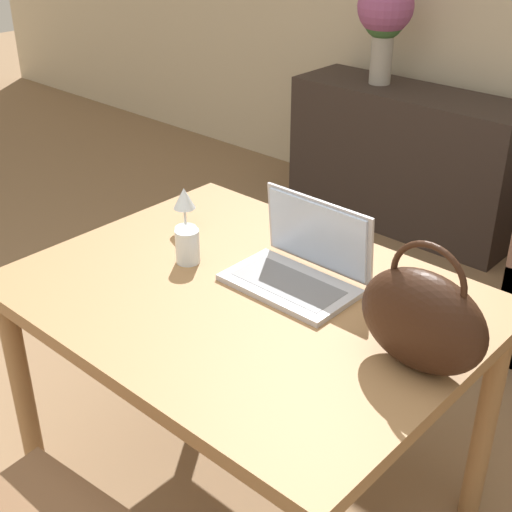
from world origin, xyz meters
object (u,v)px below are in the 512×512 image
(handbag, at_px, (423,320))
(drinking_glass, at_px, (188,246))
(laptop, at_px, (303,261))
(flower_vase, at_px, (385,15))
(wine_glass, at_px, (184,201))

(handbag, bearing_deg, drinking_glass, -178.94)
(laptop, height_order, handbag, handbag)
(drinking_glass, relative_size, handbag, 0.32)
(drinking_glass, relative_size, flower_vase, 0.19)
(laptop, distance_m, handbag, 0.45)
(drinking_glass, xyz_separation_m, wine_glass, (-0.16, 0.14, 0.04))
(drinking_glass, xyz_separation_m, handbag, (0.72, 0.01, 0.07))
(laptop, distance_m, flower_vase, 2.09)
(wine_glass, relative_size, flower_vase, 0.26)
(laptop, bearing_deg, handbag, -15.98)
(wine_glass, relative_size, handbag, 0.44)
(laptop, bearing_deg, drinking_glass, -155.80)
(laptop, height_order, wine_glass, laptop)
(wine_glass, distance_m, flower_vase, 1.92)
(flower_vase, bearing_deg, laptop, -62.10)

